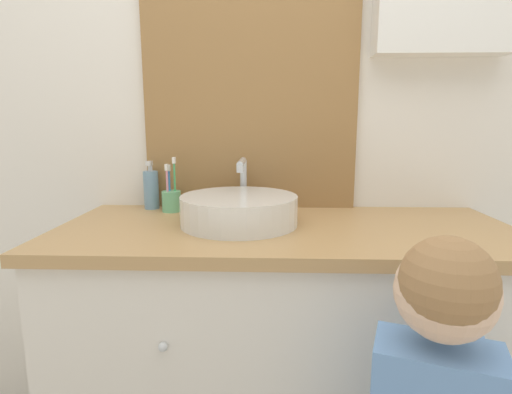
% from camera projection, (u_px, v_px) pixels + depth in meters
% --- Properties ---
extents(wall_back, '(3.20, 0.18, 2.50)m').
position_uv_depth(wall_back, '(292.00, 90.00, 1.46)').
color(wall_back, silver).
rests_on(wall_back, ground_plane).
extents(vanity_counter, '(1.40, 0.60, 0.86)m').
position_uv_depth(vanity_counter, '(284.00, 352.00, 1.31)').
color(vanity_counter, silver).
rests_on(vanity_counter, ground_plane).
extents(sink_basin, '(0.36, 0.41, 0.19)m').
position_uv_depth(sink_basin, '(239.00, 209.00, 1.25)').
color(sink_basin, silver).
rests_on(sink_basin, vanity_counter).
extents(toothbrush_holder, '(0.07, 0.07, 0.19)m').
position_uv_depth(toothbrush_holder, '(171.00, 199.00, 1.43)').
color(toothbrush_holder, '#66B27F').
rests_on(toothbrush_holder, vanity_counter).
extents(soap_dispenser, '(0.05, 0.05, 0.18)m').
position_uv_depth(soap_dispenser, '(151.00, 189.00, 1.47)').
color(soap_dispenser, '#6B93B2').
rests_on(soap_dispenser, vanity_counter).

